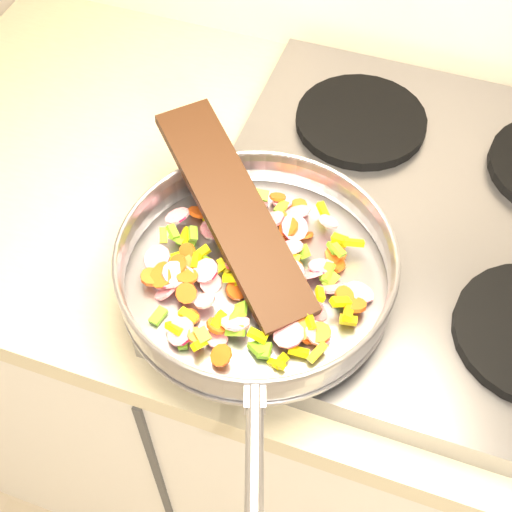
% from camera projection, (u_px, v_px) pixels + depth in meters
% --- Properties ---
extents(cooktop, '(0.60, 0.60, 0.04)m').
position_uv_depth(cooktop, '(434.00, 228.00, 0.95)').
color(cooktop, '#939399').
rests_on(cooktop, counter_top).
extents(grate_fl, '(0.19, 0.19, 0.02)m').
position_uv_depth(grate_fl, '(304.00, 268.00, 0.88)').
color(grate_fl, black).
rests_on(grate_fl, cooktop).
extents(grate_bl, '(0.19, 0.19, 0.02)m').
position_uv_depth(grate_bl, '(361.00, 121.00, 1.04)').
color(grate_bl, black).
rests_on(grate_bl, cooktop).
extents(saute_pan, '(0.37, 0.52, 0.06)m').
position_uv_depth(saute_pan, '(256.00, 267.00, 0.83)').
color(saute_pan, '#9E9EA5').
rests_on(saute_pan, grate_fl).
extents(vegetable_heap, '(0.29, 0.28, 0.05)m').
position_uv_depth(vegetable_heap, '(253.00, 271.00, 0.84)').
color(vegetable_heap, '#D44B13').
rests_on(vegetable_heap, saute_pan).
extents(wooden_spatula, '(0.27, 0.27, 0.08)m').
position_uv_depth(wooden_spatula, '(234.00, 210.00, 0.85)').
color(wooden_spatula, black).
rests_on(wooden_spatula, saute_pan).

